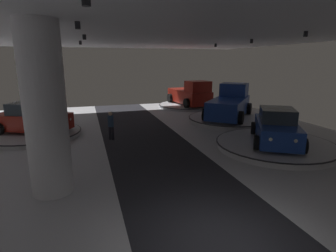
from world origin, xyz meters
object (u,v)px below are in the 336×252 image
Objects in this scene: pickup_truck_deep_right at (190,95)px; display_car_mid_right at (276,128)px; pickup_truck_far_right at (230,104)px; visitor_walking_near at (111,124)px; column_left at (45,111)px; display_car_far_left at (32,119)px; display_platform_deep_right at (189,105)px; display_platform_far_right at (228,119)px; display_platform_mid_right at (275,145)px; display_platform_far_left at (34,134)px.

pickup_truck_deep_right reaches higher than display_car_mid_right.
visitor_walking_near is at bearing -164.74° from pickup_truck_far_right.
pickup_truck_deep_right is (10.69, 14.55, -1.56)m from column_left.
display_car_far_left is 14.40m from display_platform_deep_right.
display_car_mid_right reaches higher than visitor_walking_near.
display_platform_far_right is 1.14m from pickup_truck_far_right.
display_platform_deep_right is at bearing 29.75° from display_car_far_left.
display_car_mid_right is at bearing 58.82° from display_platform_mid_right.
display_platform_mid_right is at bearing -121.18° from display_car_mid_right.
visitor_walking_near is at bearing 66.56° from column_left.
display_car_far_left is 1.01× the size of display_car_mid_right.
visitor_walking_near is at bearing -132.88° from pickup_truck_deep_right.
display_platform_deep_right is 1.00× the size of display_platform_far_right.
display_car_far_left is at bearing 153.18° from display_platform_far_left.
pickup_truck_deep_right is 1.02× the size of pickup_truck_far_right.
display_car_far_left reaches higher than display_platform_far_left.
display_car_far_left is at bearing -150.25° from display_platform_deep_right.
display_platform_far_right reaches higher than display_platform_mid_right.
visitor_walking_near is (-8.19, -9.18, 0.76)m from display_platform_deep_right.
pickup_truck_far_right is at bearing 35.83° from column_left.
display_platform_far_left is at bearing -178.48° from pickup_truck_far_right.
display_platform_mid_right is at bearing -92.19° from display_platform_deep_right.
display_car_far_left is at bearing -151.43° from pickup_truck_deep_right.
pickup_truck_far_right is (12.99, 0.33, 0.24)m from display_car_far_left.
display_car_far_left reaches higher than display_platform_deep_right.
display_platform_far_left is 3.33× the size of visitor_walking_near.
display_platform_far_right is at bearing 35.52° from column_left.
pickup_truck_deep_right is at bearing 94.25° from pickup_truck_far_right.
display_platform_deep_right is (12.48, 7.13, -0.89)m from display_car_far_left.
pickup_truck_far_right is at bearing 1.52° from display_platform_far_left.
pickup_truck_far_right is (0.52, -6.80, 1.13)m from display_platform_deep_right.
display_car_mid_right is (0.02, 0.03, 0.90)m from display_platform_mid_right.
display_platform_deep_right is at bearing 54.37° from column_left.
display_platform_far_left is 13.38m from display_platform_mid_right.
display_car_mid_right reaches higher than display_platform_far_left.
column_left is 1.02× the size of pickup_truck_far_right.
display_platform_far_right is at bearing -87.70° from pickup_truck_deep_right.
display_platform_far_left is 14.35m from display_platform_deep_right.
display_platform_mid_right reaches higher than display_platform_far_left.
display_platform_far_left is 0.98× the size of pickup_truck_far_right.
display_platform_deep_right is 3.57× the size of visitor_walking_near.
column_left is at bearing -76.78° from display_car_far_left.
column_left is 1.21× the size of display_car_far_left.
display_car_mid_right is (10.17, 1.72, -1.67)m from column_left.
visitor_walking_near reaches higher than display_platform_deep_right.
pickup_truck_deep_right is at bearing 92.30° from display_platform_far_right.
display_car_far_left is (-0.03, 0.01, 0.88)m from display_platform_far_left.
pickup_truck_deep_right is at bearing 28.57° from display_car_far_left.
display_car_far_left is at bearing 153.34° from display_car_mid_right.
display_platform_deep_right is 13.19m from display_platform_mid_right.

